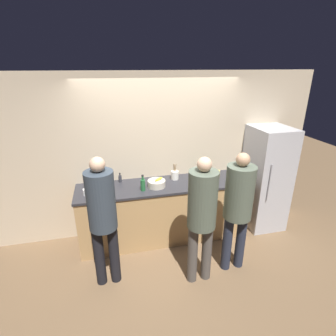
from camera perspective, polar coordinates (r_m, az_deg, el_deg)
The scene contains 14 objects.
ground_plane at distance 4.25m, azimuth 0.51°, elevation -17.35°, with size 14.00×14.00×0.00m, color brown.
wall_back at distance 4.25m, azimuth -1.80°, elevation 2.70°, with size 5.20×0.06×2.60m.
counter at distance 4.29m, azimuth -0.74°, elevation -9.18°, with size 2.68×0.71×0.95m.
refrigerator at distance 4.75m, azimuth 20.51°, elevation -2.08°, with size 0.60×0.71×1.75m.
person_left at distance 3.25m, azimuth -14.09°, elevation -9.56°, with size 0.34×0.34×1.74m.
person_center at distance 3.22m, azimuth 7.39°, elevation -9.35°, with size 0.35×0.35×1.72m.
person_right at distance 3.51m, azimuth 15.04°, elevation -7.31°, with size 0.36×0.36×1.70m.
fruit_bowl at distance 3.95m, azimuth -2.50°, elevation -3.37°, with size 0.27×0.27×0.14m.
utensil_crock at distance 4.20m, azimuth 1.48°, elevation -1.52°, with size 0.12×0.12×0.26m.
bottle_dark at distance 4.17m, azimuth -10.38°, elevation -2.26°, with size 0.05×0.05×0.15m.
bottle_green at distance 3.83m, azimuth -5.49°, elevation -3.59°, with size 0.07×0.07×0.25m.
cup_white at distance 3.89m, azimuth -17.33°, elevation -5.01°, with size 0.10×0.10×0.09m.
cup_yellow at distance 4.39m, azimuth 10.74°, elevation -1.15°, with size 0.08×0.08×0.10m.
potted_plant at distance 4.27m, azimuth 8.03°, elevation -0.57°, with size 0.15×0.15×0.23m.
Camera 1 is at (-0.81, -3.21, 2.67)m, focal length 28.00 mm.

